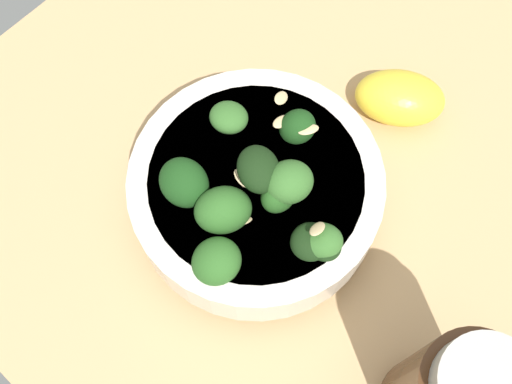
# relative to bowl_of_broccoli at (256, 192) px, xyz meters

# --- Properties ---
(ground_plane) EXTENTS (0.60, 0.60, 0.03)m
(ground_plane) POSITION_rel_bowl_of_broccoli_xyz_m (-0.06, -0.02, -0.06)
(ground_plane) COLOR tan
(bowl_of_broccoli) EXTENTS (0.21, 0.21, 0.11)m
(bowl_of_broccoli) POSITION_rel_bowl_of_broccoli_xyz_m (0.00, 0.00, 0.00)
(bowl_of_broccoli) COLOR silver
(bowl_of_broccoli) RESTS_ON ground_plane
(lemon_wedge) EXTENTS (0.09, 0.10, 0.04)m
(lemon_wedge) POSITION_rel_bowl_of_broccoli_xyz_m (-0.17, 0.03, -0.02)
(lemon_wedge) COLOR yellow
(lemon_wedge) RESTS_ON ground_plane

